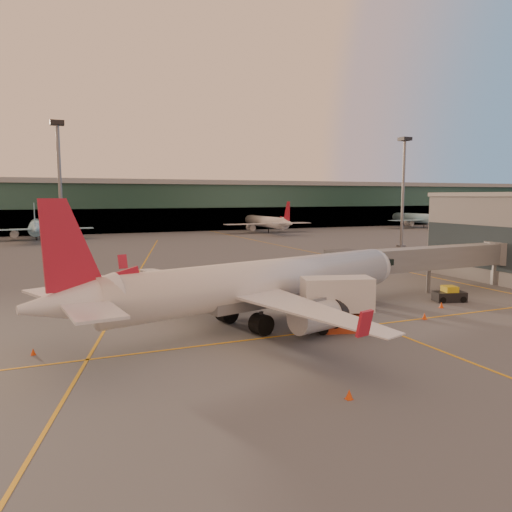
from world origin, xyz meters
name	(u,v)px	position (x,y,z in m)	size (l,w,h in m)	color
ground	(360,345)	(0.00, 0.00, 0.00)	(600.00, 600.00, 0.00)	#4C4F54
taxi_markings	(156,273)	(-7.32, 44.49, 0.01)	(100.12, 173.00, 0.01)	orange
terminal	(116,206)	(0.00, 141.79, 8.76)	(400.00, 20.00, 17.60)	#19382D
mast_west_near	(60,181)	(-20.00, 66.00, 14.86)	(2.40, 2.40, 25.60)	slate
mast_east_near	(403,184)	(55.00, 62.00, 14.86)	(2.40, 2.40, 25.60)	slate
distant_aircraft_row	(52,239)	(-21.00, 118.00, 0.00)	(290.00, 34.00, 13.00)	#8AC8E7
main_airplane	(252,285)	(-5.82, 8.95, 3.87)	(38.92, 35.47, 11.92)	silver
jet_bridge	(437,259)	(22.39, 15.51, 4.11)	(29.65, 4.85, 5.89)	slate
catering_truck	(338,301)	(0.76, 4.64, 2.75)	(6.75, 4.34, 4.84)	#A73617
pushback_tug	(450,295)	(19.43, 10.20, 0.73)	(3.86, 2.75, 1.79)	black
cone_nose	(441,305)	(16.12, 7.98, 0.31)	(0.50, 0.50, 0.64)	#E0430B
cone_tail	(33,352)	(-24.41, 7.80, 0.25)	(0.41, 0.41, 0.52)	#E0430B
cone_wing_right	(349,394)	(-6.91, -8.78, 0.29)	(0.47, 0.47, 0.60)	#E0430B
cone_wing_left	(199,288)	(-5.19, 28.11, 0.30)	(0.49, 0.49, 0.62)	#E0430B
cone_fwd	(424,316)	(10.90, 4.74, 0.31)	(0.50, 0.50, 0.64)	#E0430B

